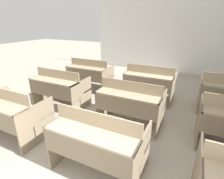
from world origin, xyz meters
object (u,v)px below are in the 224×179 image
at_px(bench_second_center, 131,102).
at_px(bench_third_center, 149,82).
at_px(bench_front_center, 98,141).
at_px(bench_second_left, 60,88).
at_px(bench_third_left, 90,74).
at_px(bench_front_left, 10,112).

relative_size(bench_second_center, bench_third_center, 1.00).
distance_m(bench_front_center, bench_second_center, 1.31).
bearing_deg(bench_second_center, bench_third_center, 88.94).
xyz_separation_m(bench_second_left, bench_third_center, (1.85, 1.33, 0.00)).
xyz_separation_m(bench_front_center, bench_third_left, (-1.82, 2.63, 0.00)).
distance_m(bench_front_left, bench_third_center, 3.22).
relative_size(bench_front_center, bench_third_center, 1.00).
xyz_separation_m(bench_third_left, bench_third_center, (1.83, 0.03, 0.00)).
bearing_deg(bench_front_left, bench_front_center, -0.46).
relative_size(bench_front_left, bench_front_center, 1.00).
bearing_deg(bench_second_left, bench_second_center, -0.63).
bearing_deg(bench_front_center, bench_front_left, 179.54).
distance_m(bench_second_left, bench_third_left, 1.30).
bearing_deg(bench_second_center, bench_third_left, 143.84).
height_order(bench_front_left, bench_third_center, same).
relative_size(bench_second_left, bench_third_center, 1.00).
xyz_separation_m(bench_front_center, bench_second_left, (-1.84, 1.33, 0.00)).
distance_m(bench_second_left, bench_second_center, 1.83).
xyz_separation_m(bench_second_center, bench_third_center, (0.02, 1.35, 0.00)).
bearing_deg(bench_third_center, bench_second_center, -91.06).
bearing_deg(bench_second_left, bench_third_center, 35.62).
height_order(bench_second_left, bench_third_left, same).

